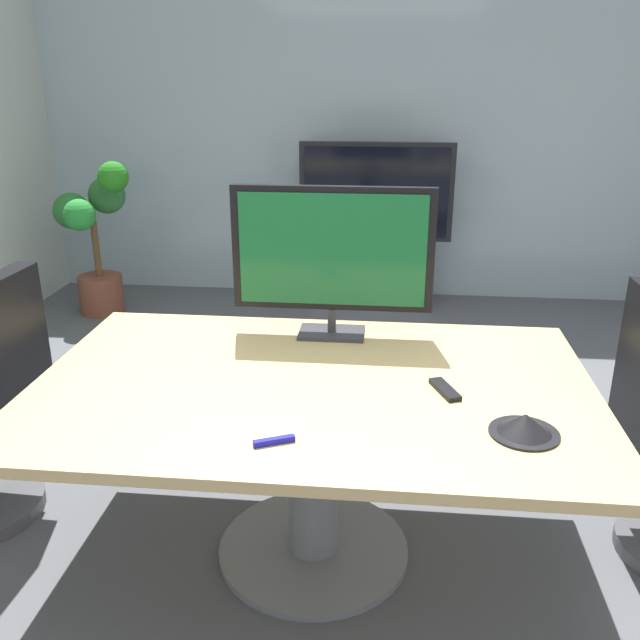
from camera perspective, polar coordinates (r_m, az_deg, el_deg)
ground_plane at (r=3.00m, az=0.28°, el=-17.36°), size 7.71×7.71×0.00m
wall_back_glass_partition at (r=5.74m, az=3.71°, el=15.48°), size 5.40×0.10×2.71m
conference_table at (r=2.58m, az=-0.58°, el=-8.66°), size 2.04×1.32×0.76m
tv_monitor at (r=2.83m, az=1.04°, el=5.61°), size 0.84×0.18×0.64m
wall_display_unit at (r=5.54m, az=4.58°, el=5.69°), size 1.20×0.36×1.31m
potted_plant at (r=5.60m, az=-18.31°, el=6.98°), size 0.66×0.63×1.20m
conference_phone at (r=2.24m, az=16.78°, el=-8.45°), size 0.22×0.22×0.07m
remote_control at (r=2.46m, az=10.42°, el=-5.74°), size 0.11×0.18×0.02m
whiteboard_marker at (r=2.11m, az=-3.86°, el=-10.08°), size 0.13×0.07×0.02m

